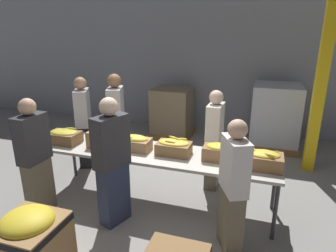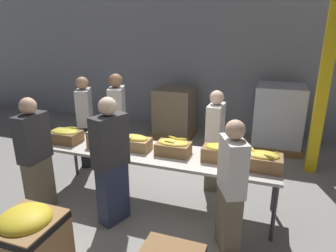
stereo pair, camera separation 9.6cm
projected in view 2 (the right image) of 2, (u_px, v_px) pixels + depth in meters
The scene contains 19 objects.
ground_plane at pixel (156, 201), 4.45m from camera, with size 30.00×30.00×0.00m, color gray.
wall_back at pixel (211, 48), 7.04m from camera, with size 16.00×0.08×4.00m.
sorting_table at pixel (156, 155), 4.21m from camera, with size 3.37×0.80×0.80m.
banana_box_0 at pixel (65, 135), 4.54m from camera, with size 0.47×0.32×0.22m.
banana_box_1 at pixel (103, 136), 4.37m from camera, with size 0.41×0.29×0.31m.
banana_box_2 at pixel (135, 142), 4.26m from camera, with size 0.46×0.28×0.22m.
banana_box_3 at pixel (173, 147), 4.10m from camera, with size 0.46×0.29×0.23m.
banana_box_4 at pixel (219, 152), 3.90m from camera, with size 0.43×0.28×0.24m.
banana_box_5 at pixel (263, 160), 3.67m from camera, with size 0.46×0.32×0.24m.
volunteer_0 at pixel (86, 122), 5.42m from camera, with size 0.38×0.49×1.65m.
volunteer_1 at pixel (36, 157), 4.01m from camera, with size 0.24×0.44×1.62m.
volunteer_2 at pixel (118, 124), 5.21m from camera, with size 0.37×0.52×1.73m.
volunteer_3 at pixel (231, 189), 3.28m from camera, with size 0.37×0.47×1.57m.
volunteer_4 at pixel (215, 141), 4.63m from camera, with size 0.23×0.43×1.58m.
volunteer_5 at pixel (111, 163), 3.77m from camera, with size 0.37×0.50×1.69m.
donation_bin_0 at pixel (29, 239), 3.08m from camera, with size 0.63×0.63×0.73m.
support_pillar at pixel (328, 57), 4.79m from camera, with size 0.18×0.18×4.00m.
pallet_stack_0 at pixel (175, 113), 6.99m from camera, with size 0.92×0.92×1.14m.
pallet_stack_1 at pixel (278, 117), 6.27m from camera, with size 1.04×1.04×1.34m.
Camera 2 is at (1.44, -3.60, 2.46)m, focal length 32.00 mm.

